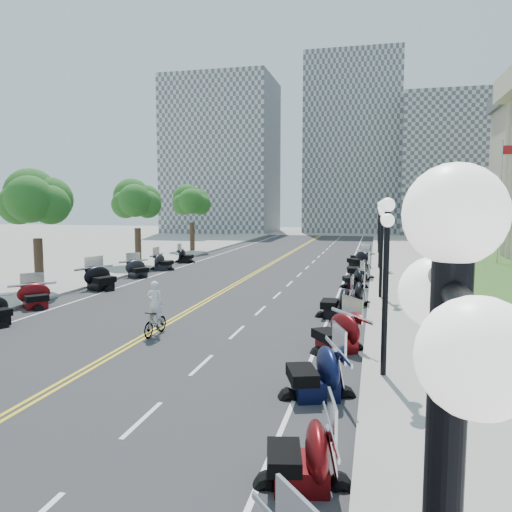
% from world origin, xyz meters
% --- Properties ---
extents(ground, '(160.00, 160.00, 0.00)m').
position_xyz_m(ground, '(0.00, 0.00, 0.00)').
color(ground, gray).
extents(road, '(16.00, 90.00, 0.01)m').
position_xyz_m(road, '(0.00, 10.00, 0.00)').
color(road, '#333335').
rests_on(road, ground).
extents(centerline_yellow_a, '(0.12, 90.00, 0.00)m').
position_xyz_m(centerline_yellow_a, '(-0.12, 10.00, 0.01)').
color(centerline_yellow_a, yellow).
rests_on(centerline_yellow_a, road).
extents(centerline_yellow_b, '(0.12, 90.00, 0.00)m').
position_xyz_m(centerline_yellow_b, '(0.12, 10.00, 0.01)').
color(centerline_yellow_b, yellow).
rests_on(centerline_yellow_b, road).
extents(edge_line_north, '(0.12, 90.00, 0.00)m').
position_xyz_m(edge_line_north, '(6.40, 10.00, 0.01)').
color(edge_line_north, white).
rests_on(edge_line_north, road).
extents(edge_line_south, '(0.12, 90.00, 0.00)m').
position_xyz_m(edge_line_south, '(-6.40, 10.00, 0.01)').
color(edge_line_south, white).
rests_on(edge_line_south, road).
extents(lane_dash_3, '(0.12, 2.00, 0.00)m').
position_xyz_m(lane_dash_3, '(3.20, -12.00, 0.01)').
color(lane_dash_3, white).
rests_on(lane_dash_3, road).
extents(lane_dash_4, '(0.12, 2.00, 0.00)m').
position_xyz_m(lane_dash_4, '(3.20, -8.00, 0.01)').
color(lane_dash_4, white).
rests_on(lane_dash_4, road).
extents(lane_dash_5, '(0.12, 2.00, 0.00)m').
position_xyz_m(lane_dash_5, '(3.20, -4.00, 0.01)').
color(lane_dash_5, white).
rests_on(lane_dash_5, road).
extents(lane_dash_6, '(0.12, 2.00, 0.00)m').
position_xyz_m(lane_dash_6, '(3.20, 0.00, 0.01)').
color(lane_dash_6, white).
rests_on(lane_dash_6, road).
extents(lane_dash_7, '(0.12, 2.00, 0.00)m').
position_xyz_m(lane_dash_7, '(3.20, 4.00, 0.01)').
color(lane_dash_7, white).
rests_on(lane_dash_7, road).
extents(lane_dash_8, '(0.12, 2.00, 0.00)m').
position_xyz_m(lane_dash_8, '(3.20, 8.00, 0.01)').
color(lane_dash_8, white).
rests_on(lane_dash_8, road).
extents(lane_dash_9, '(0.12, 2.00, 0.00)m').
position_xyz_m(lane_dash_9, '(3.20, 12.00, 0.01)').
color(lane_dash_9, white).
rests_on(lane_dash_9, road).
extents(lane_dash_10, '(0.12, 2.00, 0.00)m').
position_xyz_m(lane_dash_10, '(3.20, 16.00, 0.01)').
color(lane_dash_10, white).
rests_on(lane_dash_10, road).
extents(lane_dash_11, '(0.12, 2.00, 0.00)m').
position_xyz_m(lane_dash_11, '(3.20, 20.00, 0.01)').
color(lane_dash_11, white).
rests_on(lane_dash_11, road).
extents(lane_dash_12, '(0.12, 2.00, 0.00)m').
position_xyz_m(lane_dash_12, '(3.20, 24.00, 0.01)').
color(lane_dash_12, white).
rests_on(lane_dash_12, road).
extents(lane_dash_13, '(0.12, 2.00, 0.00)m').
position_xyz_m(lane_dash_13, '(3.20, 28.00, 0.01)').
color(lane_dash_13, white).
rests_on(lane_dash_13, road).
extents(lane_dash_14, '(0.12, 2.00, 0.00)m').
position_xyz_m(lane_dash_14, '(3.20, 32.00, 0.01)').
color(lane_dash_14, white).
rests_on(lane_dash_14, road).
extents(lane_dash_15, '(0.12, 2.00, 0.00)m').
position_xyz_m(lane_dash_15, '(3.20, 36.00, 0.01)').
color(lane_dash_15, white).
rests_on(lane_dash_15, road).
extents(lane_dash_16, '(0.12, 2.00, 0.00)m').
position_xyz_m(lane_dash_16, '(3.20, 40.00, 0.01)').
color(lane_dash_16, white).
rests_on(lane_dash_16, road).
extents(lane_dash_17, '(0.12, 2.00, 0.00)m').
position_xyz_m(lane_dash_17, '(3.20, 44.00, 0.01)').
color(lane_dash_17, white).
rests_on(lane_dash_17, road).
extents(lane_dash_18, '(0.12, 2.00, 0.00)m').
position_xyz_m(lane_dash_18, '(3.20, 48.00, 0.01)').
color(lane_dash_18, white).
rests_on(lane_dash_18, road).
extents(lane_dash_19, '(0.12, 2.00, 0.00)m').
position_xyz_m(lane_dash_19, '(3.20, 52.00, 0.01)').
color(lane_dash_19, white).
rests_on(lane_dash_19, road).
extents(sidewalk_north, '(5.00, 90.00, 0.15)m').
position_xyz_m(sidewalk_north, '(10.50, 10.00, 0.07)').
color(sidewalk_north, '#9E9991').
rests_on(sidewalk_north, ground).
extents(sidewalk_south, '(5.00, 90.00, 0.15)m').
position_xyz_m(sidewalk_south, '(-10.50, 10.00, 0.07)').
color(sidewalk_south, '#9E9991').
rests_on(sidewalk_south, ground).
extents(lawn, '(9.00, 60.00, 0.10)m').
position_xyz_m(lawn, '(17.50, 18.00, 0.05)').
color(lawn, '#356023').
rests_on(lawn, ground).
extents(distant_block_a, '(18.00, 14.00, 26.00)m').
position_xyz_m(distant_block_a, '(-18.00, 62.00, 13.00)').
color(distant_block_a, gray).
rests_on(distant_block_a, ground).
extents(distant_block_b, '(16.00, 12.00, 30.00)m').
position_xyz_m(distant_block_b, '(4.00, 68.00, 15.00)').
color(distant_block_b, gray).
rests_on(distant_block_b, ground).
extents(distant_block_c, '(20.00, 14.00, 22.00)m').
position_xyz_m(distant_block_c, '(22.00, 65.00, 11.00)').
color(distant_block_c, gray).
rests_on(distant_block_c, ground).
extents(street_lamp_1, '(0.50, 1.20, 4.90)m').
position_xyz_m(street_lamp_1, '(8.60, -8.00, 2.60)').
color(street_lamp_1, black).
rests_on(street_lamp_1, sidewalk_north).
extents(street_lamp_2, '(0.50, 1.20, 4.90)m').
position_xyz_m(street_lamp_2, '(8.60, 4.00, 2.60)').
color(street_lamp_2, black).
rests_on(street_lamp_2, sidewalk_north).
extents(street_lamp_3, '(0.50, 1.20, 4.90)m').
position_xyz_m(street_lamp_3, '(8.60, 16.00, 2.60)').
color(street_lamp_3, black).
rests_on(street_lamp_3, sidewalk_north).
extents(street_lamp_4, '(0.50, 1.20, 4.90)m').
position_xyz_m(street_lamp_4, '(8.60, 28.00, 2.60)').
color(street_lamp_4, black).
rests_on(street_lamp_4, sidewalk_north).
extents(street_lamp_5, '(0.50, 1.20, 4.90)m').
position_xyz_m(street_lamp_5, '(8.60, 40.00, 2.60)').
color(street_lamp_5, black).
rests_on(street_lamp_5, sidewalk_north).
extents(flagpole, '(1.10, 0.20, 10.00)m').
position_xyz_m(flagpole, '(18.00, 22.00, 5.00)').
color(flagpole, silver).
rests_on(flagpole, ground).
extents(tree_2, '(4.80, 4.80, 9.20)m').
position_xyz_m(tree_2, '(-10.00, 2.00, 4.75)').
color(tree_2, '#235619').
rests_on(tree_2, sidewalk_south).
extents(tree_3, '(4.80, 4.80, 9.20)m').
position_xyz_m(tree_3, '(-10.00, 14.00, 4.75)').
color(tree_3, '#235619').
rests_on(tree_3, sidewalk_south).
extents(tree_4, '(4.80, 4.80, 9.20)m').
position_xyz_m(tree_4, '(-10.00, 26.00, 4.75)').
color(tree_4, '#235619').
rests_on(tree_4, sidewalk_south).
extents(motorcycle_n_2, '(2.21, 2.21, 1.30)m').
position_xyz_m(motorcycle_n_2, '(7.13, -13.81, 0.65)').
color(motorcycle_n_2, '#590A0C').
rests_on(motorcycle_n_2, road).
extents(motorcycle_n_3, '(2.71, 2.71, 1.49)m').
position_xyz_m(motorcycle_n_3, '(6.89, -9.71, 0.75)').
color(motorcycle_n_3, black).
rests_on(motorcycle_n_3, road).
extents(motorcycle_n_4, '(2.93, 2.93, 1.46)m').
position_xyz_m(motorcycle_n_4, '(7.11, -5.62, 0.73)').
color(motorcycle_n_4, '#590A0C').
rests_on(motorcycle_n_4, road).
extents(motorcycle_n_5, '(2.19, 2.19, 1.50)m').
position_xyz_m(motorcycle_n_5, '(6.76, -0.59, 0.75)').
color(motorcycle_n_5, black).
rests_on(motorcycle_n_5, road).
extents(motorcycle_n_6, '(1.93, 1.93, 1.31)m').
position_xyz_m(motorcycle_n_6, '(7.29, 2.42, 0.65)').
color(motorcycle_n_6, black).
rests_on(motorcycle_n_6, road).
extents(motorcycle_n_7, '(2.20, 2.20, 1.26)m').
position_xyz_m(motorcycle_n_7, '(7.09, 7.47, 0.63)').
color(motorcycle_n_7, black).
rests_on(motorcycle_n_7, road).
extents(motorcycle_n_8, '(2.28, 2.28, 1.53)m').
position_xyz_m(motorcycle_n_8, '(7.29, 10.86, 0.77)').
color(motorcycle_n_8, black).
rests_on(motorcycle_n_8, road).
extents(motorcycle_n_9, '(3.00, 3.00, 1.51)m').
position_xyz_m(motorcycle_n_9, '(7.08, 16.38, 0.76)').
color(motorcycle_n_9, black).
rests_on(motorcycle_n_9, road).
extents(motorcycle_n_10, '(2.48, 2.48, 1.25)m').
position_xyz_m(motorcycle_n_10, '(7.03, 19.88, 0.63)').
color(motorcycle_n_10, black).
rests_on(motorcycle_n_10, road).
extents(motorcycle_s_5, '(2.67, 2.67, 1.33)m').
position_xyz_m(motorcycle_s_5, '(-7.29, -1.93, 0.66)').
color(motorcycle_s_5, '#590A0C').
rests_on(motorcycle_s_5, road).
extents(motorcycle_s_6, '(2.90, 2.90, 1.53)m').
position_xyz_m(motorcycle_s_6, '(-6.97, 3.33, 0.77)').
color(motorcycle_s_6, black).
rests_on(motorcycle_s_6, road).
extents(motorcycle_s_7, '(2.61, 2.61, 1.33)m').
position_xyz_m(motorcycle_s_7, '(-7.15, 8.23, 0.66)').
color(motorcycle_s_7, black).
rests_on(motorcycle_s_7, road).
extents(motorcycle_s_8, '(1.97, 1.97, 1.38)m').
position_xyz_m(motorcycle_s_8, '(-7.02, 12.07, 0.69)').
color(motorcycle_s_8, black).
rests_on(motorcycle_s_8, road).
extents(motorcycle_s_9, '(1.98, 1.98, 1.28)m').
position_xyz_m(motorcycle_s_9, '(-7.14, 16.84, 0.64)').
color(motorcycle_s_9, black).
rests_on(motorcycle_s_9, road).
extents(bicycle, '(0.58, 1.66, 0.98)m').
position_xyz_m(bicycle, '(0.34, -5.14, 0.49)').
color(bicycle, '#A51414').
rests_on(bicycle, road).
extents(cyclist_rider, '(0.63, 0.41, 1.73)m').
position_xyz_m(cyclist_rider, '(0.34, -5.14, 1.85)').
color(cyclist_rider, silver).
rests_on(cyclist_rider, bicycle).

